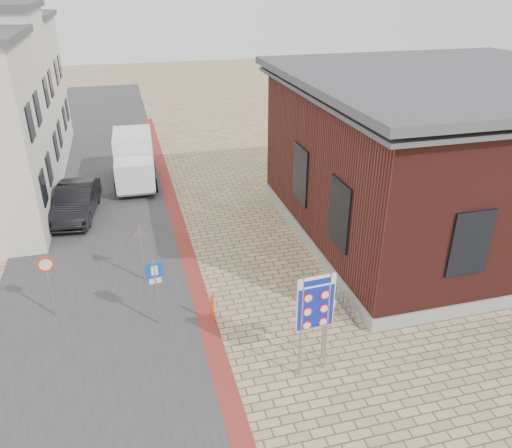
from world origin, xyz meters
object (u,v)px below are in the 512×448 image
parking_sign (156,282)px  bollard (213,309)px  sedan (76,201)px  box_truck (134,159)px  border_sign (316,304)px  essen_sign (324,319)px

parking_sign → bollard: size_ratio=2.21×
sedan → box_truck: 4.69m
parking_sign → bollard: 2.04m
box_truck → border_sign: 16.84m
parking_sign → border_sign: bearing=-46.7°
sedan → border_sign: 14.53m
box_truck → essen_sign: size_ratio=2.37×
box_truck → bollard: (1.78, -13.34, -0.81)m
border_sign → essen_sign: size_ratio=1.50×
border_sign → bollard: (-2.30, 2.96, -1.78)m
essen_sign → bollard: 3.85m
sedan → border_sign: border_sign is taller
essen_sign → bollard: size_ratio=1.98×
sedan → parking_sign: bearing=-65.2°
box_truck → parking_sign: (0.08, -12.99, 0.27)m
sedan → box_truck: (2.89, 3.65, 0.59)m
parking_sign → bollard: (1.70, -0.36, -1.08)m
essen_sign → parking_sign: size_ratio=0.90×
sedan → border_sign: size_ratio=1.45×
essen_sign → bollard: (-2.80, 2.50, -0.85)m
border_sign → box_truck: bearing=100.2°
parking_sign → bollard: bearing=-18.9°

